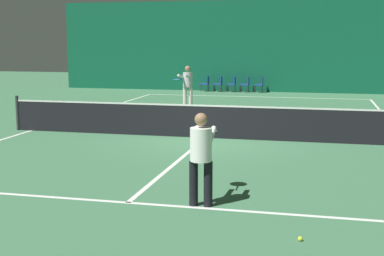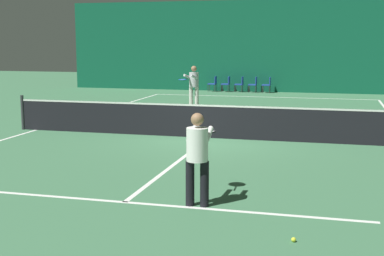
{
  "view_description": "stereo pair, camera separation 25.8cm",
  "coord_description": "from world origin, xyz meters",
  "px_view_note": "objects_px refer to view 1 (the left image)",
  "views": [
    {
      "loc": [
        3.09,
        -14.66,
        2.69
      ],
      "look_at": [
        0.5,
        -3.78,
        0.89
      ],
      "focal_mm": 50.0,
      "sensor_mm": 36.0,
      "label": 1
    },
    {
      "loc": [
        3.34,
        -14.6,
        2.69
      ],
      "look_at": [
        0.5,
        -3.78,
        0.89
      ],
      "focal_mm": 50.0,
      "sensor_mm": 36.0,
      "label": 2
    }
  ],
  "objects_px": {
    "courtside_chair_0": "(206,83)",
    "player_far": "(187,83)",
    "courtside_chair_3": "(246,83)",
    "courtside_chair_4": "(260,84)",
    "player_near": "(201,152)",
    "courtside_chair_1": "(219,83)",
    "tennis_net": "(206,120)",
    "tennis_ball": "(300,239)",
    "courtside_chair_2": "(233,83)"
  },
  "relations": [
    {
      "from": "courtside_chair_0",
      "to": "tennis_ball",
      "type": "height_order",
      "value": "courtside_chair_0"
    },
    {
      "from": "courtside_chair_0",
      "to": "courtside_chair_1",
      "type": "xyz_separation_m",
      "value": [
        0.75,
        0.0,
        0.0
      ]
    },
    {
      "from": "courtside_chair_3",
      "to": "tennis_ball",
      "type": "height_order",
      "value": "courtside_chair_3"
    },
    {
      "from": "courtside_chair_0",
      "to": "tennis_ball",
      "type": "distance_m",
      "value": 22.55
    },
    {
      "from": "player_far",
      "to": "courtside_chair_3",
      "type": "height_order",
      "value": "player_far"
    },
    {
      "from": "player_near",
      "to": "tennis_ball",
      "type": "height_order",
      "value": "player_near"
    },
    {
      "from": "courtside_chair_0",
      "to": "player_far",
      "type": "bearing_deg",
      "value": 5.85
    },
    {
      "from": "courtside_chair_2",
      "to": "courtside_chair_3",
      "type": "xyz_separation_m",
      "value": [
        0.75,
        0.0,
        0.0
      ]
    },
    {
      "from": "player_far",
      "to": "courtside_chair_4",
      "type": "relative_size",
      "value": 2.05
    },
    {
      "from": "courtside_chair_2",
      "to": "courtside_chair_3",
      "type": "relative_size",
      "value": 1.0
    },
    {
      "from": "player_far",
      "to": "tennis_ball",
      "type": "relative_size",
      "value": 26.11
    },
    {
      "from": "player_near",
      "to": "courtside_chair_0",
      "type": "relative_size",
      "value": 1.86
    },
    {
      "from": "courtside_chair_3",
      "to": "tennis_ball",
      "type": "xyz_separation_m",
      "value": [
        3.68,
        -21.75,
        -0.45
      ]
    },
    {
      "from": "courtside_chair_2",
      "to": "courtside_chair_0",
      "type": "bearing_deg",
      "value": -90.0
    },
    {
      "from": "courtside_chair_1",
      "to": "courtside_chair_4",
      "type": "height_order",
      "value": "same"
    },
    {
      "from": "tennis_ball",
      "to": "courtside_chair_1",
      "type": "bearing_deg",
      "value": 103.38
    },
    {
      "from": "courtside_chair_0",
      "to": "courtside_chair_3",
      "type": "bearing_deg",
      "value": 90.0
    },
    {
      "from": "tennis_ball",
      "to": "player_far",
      "type": "bearing_deg",
      "value": 109.67
    },
    {
      "from": "player_far",
      "to": "courtside_chair_3",
      "type": "distance_m",
      "value": 7.44
    },
    {
      "from": "courtside_chair_3",
      "to": "tennis_net",
      "type": "bearing_deg",
      "value": 3.07
    },
    {
      "from": "courtside_chair_1",
      "to": "courtside_chair_3",
      "type": "relative_size",
      "value": 1.0
    },
    {
      "from": "courtside_chair_1",
      "to": "courtside_chair_3",
      "type": "distance_m",
      "value": 1.5
    },
    {
      "from": "tennis_net",
      "to": "player_near",
      "type": "xyz_separation_m",
      "value": [
        1.24,
        -6.23,
        0.4
      ]
    },
    {
      "from": "courtside_chair_2",
      "to": "player_near",
      "type": "bearing_deg",
      "value": 7.66
    },
    {
      "from": "player_far",
      "to": "courtside_chair_1",
      "type": "bearing_deg",
      "value": -167.71
    },
    {
      "from": "player_far",
      "to": "courtside_chair_0",
      "type": "height_order",
      "value": "player_far"
    },
    {
      "from": "tennis_net",
      "to": "courtside_chair_1",
      "type": "distance_m",
      "value": 14.4
    },
    {
      "from": "courtside_chair_2",
      "to": "tennis_ball",
      "type": "bearing_deg",
      "value": 11.5
    },
    {
      "from": "courtside_chair_1",
      "to": "player_near",
      "type": "bearing_deg",
      "value": 9.7
    },
    {
      "from": "courtside_chair_1",
      "to": "courtside_chair_0",
      "type": "bearing_deg",
      "value": -90.0
    },
    {
      "from": "courtside_chair_4",
      "to": "tennis_ball",
      "type": "relative_size",
      "value": 12.73
    },
    {
      "from": "courtside_chair_2",
      "to": "courtside_chair_3",
      "type": "bearing_deg",
      "value": 90.0
    },
    {
      "from": "player_far",
      "to": "courtside_chair_0",
      "type": "bearing_deg",
      "value": -161.84
    },
    {
      "from": "courtside_chair_2",
      "to": "courtside_chair_1",
      "type": "bearing_deg",
      "value": -90.0
    },
    {
      "from": "tennis_net",
      "to": "courtside_chair_4",
      "type": "distance_m",
      "value": 14.23
    },
    {
      "from": "courtside_chair_3",
      "to": "courtside_chair_4",
      "type": "distance_m",
      "value": 0.75
    },
    {
      "from": "courtside_chair_0",
      "to": "courtside_chair_1",
      "type": "relative_size",
      "value": 1.0
    },
    {
      "from": "courtside_chair_0",
      "to": "courtside_chair_4",
      "type": "height_order",
      "value": "same"
    },
    {
      "from": "courtside_chair_2",
      "to": "tennis_ball",
      "type": "distance_m",
      "value": 22.2
    },
    {
      "from": "courtside_chair_2",
      "to": "courtside_chair_4",
      "type": "distance_m",
      "value": 1.5
    },
    {
      "from": "player_near",
      "to": "courtside_chair_4",
      "type": "height_order",
      "value": "player_near"
    },
    {
      "from": "tennis_net",
      "to": "player_near",
      "type": "distance_m",
      "value": 6.37
    },
    {
      "from": "player_near",
      "to": "tennis_ball",
      "type": "relative_size",
      "value": 23.66
    },
    {
      "from": "tennis_net",
      "to": "courtside_chair_4",
      "type": "relative_size",
      "value": 14.29
    },
    {
      "from": "courtside_chair_2",
      "to": "courtside_chair_4",
      "type": "relative_size",
      "value": 1.0
    },
    {
      "from": "player_far",
      "to": "courtside_chair_3",
      "type": "bearing_deg",
      "value": -179.33
    },
    {
      "from": "player_near",
      "to": "courtside_chair_1",
      "type": "xyz_separation_m",
      "value": [
        -3.5,
        20.46,
        -0.43
      ]
    },
    {
      "from": "player_near",
      "to": "courtside_chair_1",
      "type": "relative_size",
      "value": 1.86
    },
    {
      "from": "tennis_net",
      "to": "courtside_chair_3",
      "type": "xyz_separation_m",
      "value": [
        -0.76,
        14.23,
        -0.03
      ]
    },
    {
      "from": "tennis_net",
      "to": "courtside_chair_2",
      "type": "relative_size",
      "value": 14.29
    }
  ]
}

